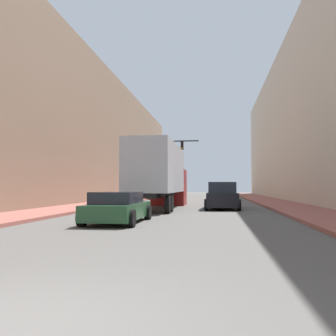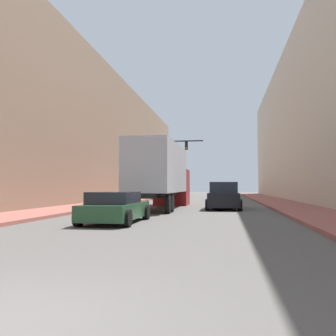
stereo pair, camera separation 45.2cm
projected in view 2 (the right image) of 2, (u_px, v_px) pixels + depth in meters
sidewalk_right at (278, 203)px, 32.32m from camera, size 3.32×80.00×0.15m
sidewalk_left at (121, 202)px, 34.46m from camera, size 3.32×80.00×0.15m
building_right at (333, 111)px, 32.00m from camera, size 6.00×80.00×15.90m
building_left at (74, 131)px, 35.50m from camera, size 6.00×80.00×13.47m
semi_truck at (162, 175)px, 24.92m from camera, size 2.54×12.00×4.08m
sedan_car at (115, 208)px, 15.04m from camera, size 2.07×4.53×1.24m
suv_car at (224, 196)px, 24.12m from camera, size 2.18×4.85×1.74m
traffic_signal_gantry at (165, 158)px, 40.74m from camera, size 5.52×0.35×6.69m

